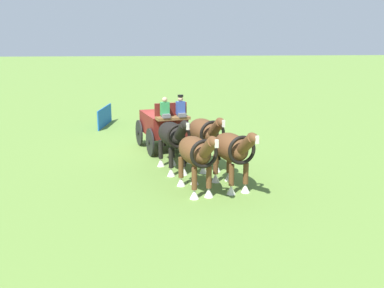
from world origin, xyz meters
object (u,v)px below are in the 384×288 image
Objects in this scene: show_wagon at (164,125)px; draft_horse_lead_near at (232,150)px; draft_horse_lead_off at (196,153)px; draft_horse_rear_off at (173,136)px; draft_horse_rear_near at (205,133)px.

draft_horse_lead_near is at bearing 19.49° from show_wagon.
show_wagon is 6.13m from draft_horse_lead_off.
show_wagon is 3.56m from draft_horse_rear_off.
draft_horse_rear_near is at bearing 166.95° from draft_horse_lead_off.
draft_horse_rear_near is 2.92m from draft_horse_lead_off.
draft_horse_rear_off is (3.55, 0.18, 0.22)m from show_wagon.
draft_horse_rear_near is (3.24, 1.44, 0.24)m from show_wagon.
draft_horse_rear_off is at bearing -75.92° from draft_horse_rear_near.
draft_horse_rear_near reaches higher than draft_horse_lead_near.
show_wagon is at bearing -160.51° from draft_horse_lead_near.
draft_horse_lead_near is 0.99× the size of draft_horse_lead_off.
draft_horse_lead_near is at bearing 13.40° from draft_horse_rear_near.
draft_horse_rear_off reaches higher than draft_horse_lead_off.
draft_horse_rear_near reaches higher than draft_horse_lead_off.
show_wagon is at bearing -177.14° from draft_horse_rear_off.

